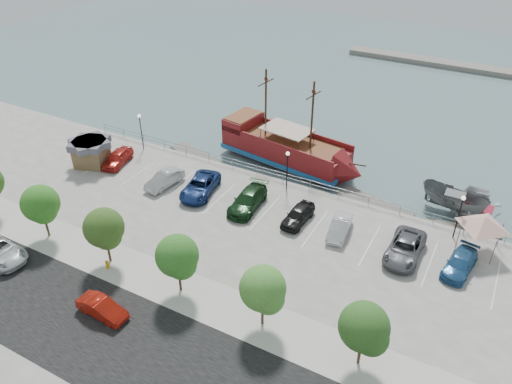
% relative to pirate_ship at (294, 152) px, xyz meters
% --- Properties ---
extents(ground, '(160.00, 160.00, 0.00)m').
position_rel_pirate_ship_xyz_m(ground, '(1.99, -12.66, -1.80)').
color(ground, slate).
extents(street, '(100.00, 8.00, 0.04)m').
position_rel_pirate_ship_xyz_m(street, '(1.99, -28.66, -0.79)').
color(street, black).
rests_on(street, land_slab).
extents(sidewalk, '(100.00, 4.00, 0.05)m').
position_rel_pirate_ship_xyz_m(sidewalk, '(1.99, -22.66, -0.79)').
color(sidewalk, beige).
rests_on(sidewalk, land_slab).
extents(seawall_railing, '(50.00, 0.06, 1.00)m').
position_rel_pirate_ship_xyz_m(seawall_railing, '(1.99, -4.86, -0.28)').
color(seawall_railing, slate).
rests_on(seawall_railing, land_slab).
extents(far_shore, '(40.00, 3.00, 0.80)m').
position_rel_pirate_ship_xyz_m(far_shore, '(11.99, 42.34, -1.40)').
color(far_shore, gray).
rests_on(far_shore, ground).
extents(pirate_ship, '(17.28, 7.08, 10.76)m').
position_rel_pirate_ship_xyz_m(pirate_ship, '(0.00, 0.00, 0.00)').
color(pirate_ship, maroon).
rests_on(pirate_ship, ground).
extents(patrol_boat, '(6.81, 3.83, 2.49)m').
position_rel_pirate_ship_xyz_m(patrol_boat, '(17.06, -0.97, -0.56)').
color(patrol_boat, '#595D5F').
rests_on(patrol_boat, ground).
extents(speedboat, '(5.45, 7.26, 1.43)m').
position_rel_pirate_ship_xyz_m(speedboat, '(18.58, -0.41, -1.09)').
color(speedboat, silver).
rests_on(speedboat, ground).
extents(dock_west, '(7.40, 4.21, 0.41)m').
position_rel_pirate_ship_xyz_m(dock_west, '(-10.83, -3.46, -1.60)').
color(dock_west, slate).
rests_on(dock_west, ground).
extents(dock_mid, '(7.83, 3.95, 0.43)m').
position_rel_pirate_ship_xyz_m(dock_mid, '(10.28, -3.46, -1.59)').
color(dock_mid, slate).
rests_on(dock_mid, ground).
extents(dock_east, '(6.80, 3.97, 0.37)m').
position_rel_pirate_ship_xyz_m(dock_east, '(18.50, -3.46, -1.62)').
color(dock_east, '#696356').
rests_on(dock_east, ground).
extents(shed, '(4.39, 4.39, 2.84)m').
position_rel_pirate_ship_xyz_m(shed, '(-18.61, -11.44, 0.71)').
color(shed, brown).
rests_on(shed, land_slab).
extents(canopy_tent, '(4.91, 4.91, 3.78)m').
position_rel_pirate_ship_xyz_m(canopy_tent, '(19.97, -6.84, 2.48)').
color(canopy_tent, slate).
rests_on(canopy_tent, land_slab).
extents(street_sedan, '(4.05, 1.57, 1.31)m').
position_rel_pirate_ship_xyz_m(street_sedan, '(-2.43, -27.35, -0.15)').
color(street_sedan, '#9E170B').
rests_on(street_sedan, street).
extents(fire_hydrant, '(0.28, 0.28, 0.82)m').
position_rel_pirate_ship_xyz_m(fire_hydrant, '(-5.55, -23.46, -0.36)').
color(fire_hydrant, '#CD8C0B').
rests_on(fire_hydrant, sidewalk).
extents(lamp_post_left, '(0.36, 0.36, 4.28)m').
position_rel_pirate_ship_xyz_m(lamp_post_left, '(-16.01, -6.16, 2.14)').
color(lamp_post_left, black).
rests_on(lamp_post_left, land_slab).
extents(lamp_post_mid, '(0.36, 0.36, 4.28)m').
position_rel_pirate_ship_xyz_m(lamp_post_mid, '(1.99, -6.16, 2.14)').
color(lamp_post_mid, black).
rests_on(lamp_post_mid, land_slab).
extents(lamp_post_right, '(0.36, 0.36, 4.28)m').
position_rel_pirate_ship_xyz_m(lamp_post_right, '(17.99, -6.16, 2.14)').
color(lamp_post_right, black).
rests_on(lamp_post_right, land_slab).
extents(tree_b, '(3.30, 3.20, 5.00)m').
position_rel_pirate_ship_xyz_m(tree_b, '(-12.86, -22.73, 2.49)').
color(tree_b, '#473321').
rests_on(tree_b, sidewalk).
extents(tree_c, '(3.30, 3.20, 5.00)m').
position_rel_pirate_ship_xyz_m(tree_c, '(-5.86, -22.73, 2.49)').
color(tree_c, '#473321').
rests_on(tree_c, sidewalk).
extents(tree_d, '(3.30, 3.20, 5.00)m').
position_rel_pirate_ship_xyz_m(tree_d, '(1.14, -22.73, 2.49)').
color(tree_d, '#473321').
rests_on(tree_d, sidewalk).
extents(tree_e, '(3.30, 3.20, 5.00)m').
position_rel_pirate_ship_xyz_m(tree_e, '(8.14, -22.73, 2.49)').
color(tree_e, '#473321').
rests_on(tree_e, sidewalk).
extents(tree_f, '(3.30, 3.20, 5.00)m').
position_rel_pirate_ship_xyz_m(tree_f, '(15.14, -22.73, 2.49)').
color(tree_f, '#473321').
rests_on(tree_f, sidewalk).
extents(parked_car_a, '(2.69, 4.78, 1.53)m').
position_rel_pirate_ship_xyz_m(parked_car_a, '(-16.21, -10.16, -0.04)').
color(parked_car_a, '#B3231C').
rests_on(parked_car_a, land_slab).
extents(parked_car_b, '(2.10, 4.62, 1.47)m').
position_rel_pirate_ship_xyz_m(parked_car_b, '(-9.09, -11.28, -0.07)').
color(parked_car_b, '#AAAAAA').
rests_on(parked_car_b, land_slab).
extents(parked_car_c, '(3.68, 6.08, 1.58)m').
position_rel_pirate_ship_xyz_m(parked_car_c, '(-5.19, -10.72, -0.01)').
color(parked_car_c, navy).
rests_on(parked_car_c, land_slab).
extents(parked_car_d, '(2.65, 5.71, 1.61)m').
position_rel_pirate_ship_xyz_m(parked_car_d, '(0.11, -10.66, 0.00)').
color(parked_car_d, black).
rests_on(parked_car_d, land_slab).
extents(parked_car_e, '(1.96, 4.43, 1.48)m').
position_rel_pirate_ship_xyz_m(parked_car_e, '(5.19, -10.49, -0.06)').
color(parked_car_e, black).
rests_on(parked_car_e, land_slab).
extents(parked_car_f, '(2.01, 4.44, 1.41)m').
position_rel_pirate_ship_xyz_m(parked_car_f, '(9.10, -10.33, -0.10)').
color(parked_car_f, silver).
rests_on(parked_car_f, land_slab).
extents(parked_car_g, '(2.61, 5.65, 1.57)m').
position_rel_pirate_ship_xyz_m(parked_car_g, '(14.84, -10.64, -0.02)').
color(parked_car_g, '#58585D').
rests_on(parked_car_g, land_slab).
extents(parked_car_h, '(2.56, 4.87, 1.35)m').
position_rel_pirate_ship_xyz_m(parked_car_h, '(19.14, -10.32, -0.13)').
color(parked_car_h, '#255687').
rests_on(parked_car_h, land_slab).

